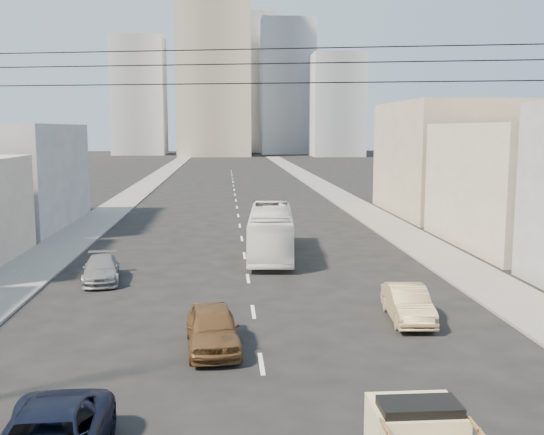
{
  "coord_description": "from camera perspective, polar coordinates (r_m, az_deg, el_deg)",
  "views": [
    {
      "loc": [
        -1.13,
        -11.96,
        7.66
      ],
      "look_at": [
        1.06,
        17.63,
        3.5
      ],
      "focal_mm": 42.0,
      "sensor_mm": 36.0,
      "label": 1
    }
  ],
  "objects": [
    {
      "name": "bldg_right_mid",
      "position": [
        45.12,
        23.02,
        2.69
      ],
      "size": [
        11.0,
        14.0,
        8.0
      ],
      "primitive_type": "cube",
      "color": "#A79C87",
      "rests_on": "ground"
    },
    {
      "name": "midrise_ne",
      "position": [
        198.27,
        1.34,
        11.55
      ],
      "size": [
        16.0,
        16.0,
        40.0
      ],
      "primitive_type": "cube",
      "color": "gray",
      "rests_on": "ground"
    },
    {
      "name": "high_rise_tower",
      "position": [
        183.35,
        -5.28,
        14.95
      ],
      "size": [
        20.0,
        20.0,
        60.0
      ],
      "primitive_type": "cube",
      "color": "gray",
      "rests_on": "ground"
    },
    {
      "name": "midrise_nw",
      "position": [
        193.79,
        -11.8,
        10.58
      ],
      "size": [
        15.0,
        15.0,
        34.0
      ],
      "primitive_type": "cube",
      "color": "gray",
      "rests_on": "ground"
    },
    {
      "name": "sedan_brown",
      "position": [
        22.64,
        -5.36,
        -9.81
      ],
      "size": [
        2.14,
        4.58,
        1.52
      ],
      "primitive_type": "imported",
      "rotation": [
        0.0,
        0.0,
        0.08
      ],
      "color": "brown",
      "rests_on": "ground"
    },
    {
      "name": "bldg_right_far",
      "position": [
        59.88,
        16.5,
        5.11
      ],
      "size": [
        12.0,
        16.0,
        10.0
      ],
      "primitive_type": "cube",
      "color": "gray",
      "rests_on": "ground"
    },
    {
      "name": "overhead_wires",
      "position": [
        13.57,
        0.57,
        13.5
      ],
      "size": [
        23.01,
        5.02,
        0.72
      ],
      "color": "black",
      "rests_on": "ground"
    },
    {
      "name": "lane_dashes",
      "position": [
        65.42,
        -3.22,
        1.25
      ],
      "size": [
        0.15,
        104.0,
        0.01
      ],
      "color": "silver",
      "rests_on": "ground"
    },
    {
      "name": "midrise_back",
      "position": [
        212.57,
        -2.35,
        11.84
      ],
      "size": [
        18.0,
        18.0,
        44.0
      ],
      "primitive_type": "cube",
      "color": "gray",
      "rests_on": "ground"
    },
    {
      "name": "sidewalk_left",
      "position": [
        83.0,
        -11.58,
        2.57
      ],
      "size": [
        3.5,
        180.0,
        0.12
      ],
      "primitive_type": "cube",
      "color": "slate",
      "rests_on": "ground"
    },
    {
      "name": "midrise_east",
      "position": [
        179.79,
        5.83,
        9.96
      ],
      "size": [
        14.0,
        14.0,
        28.0
      ],
      "primitive_type": "cube",
      "color": "gray",
      "rests_on": "ground"
    },
    {
      "name": "city_bus",
      "position": [
        38.46,
        -0.1,
        -1.25
      ],
      "size": [
        3.33,
        10.85,
        2.98
      ],
      "primitive_type": "imported",
      "rotation": [
        0.0,
        0.0,
        -0.08
      ],
      "color": "white",
      "rests_on": "ground"
    },
    {
      "name": "sedan_grey",
      "position": [
        33.26,
        -15.05,
        -4.51
      ],
      "size": [
        2.37,
        4.53,
        1.25
      ],
      "primitive_type": "imported",
      "rotation": [
        0.0,
        0.0,
        0.15
      ],
      "color": "slate",
      "rests_on": "ground"
    },
    {
      "name": "sedan_tan",
      "position": [
        26.3,
        12.08,
        -7.55
      ],
      "size": [
        1.76,
        4.32,
        1.39
      ],
      "primitive_type": "imported",
      "rotation": [
        0.0,
        0.0,
        -0.07
      ],
      "color": "tan",
      "rests_on": "ground"
    },
    {
      "name": "sidewalk_right",
      "position": [
        83.31,
        4.68,
        2.72
      ],
      "size": [
        3.5,
        180.0,
        0.12
      ],
      "primitive_type": "cube",
      "color": "slate",
      "rests_on": "ground"
    }
  ]
}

